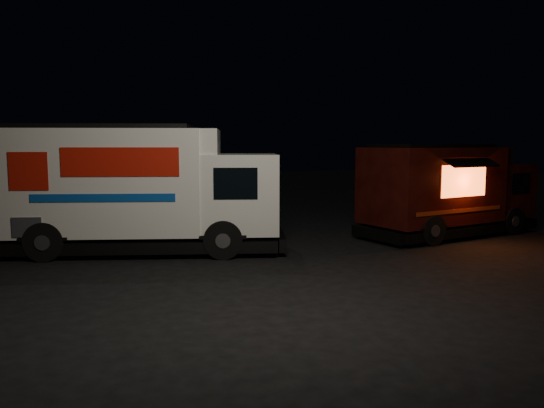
{
  "coord_description": "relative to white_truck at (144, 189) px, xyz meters",
  "views": [
    {
      "loc": [
        -4.42,
        -11.43,
        2.88
      ],
      "look_at": [
        0.63,
        2.0,
        1.25
      ],
      "focal_mm": 35.0,
      "sensor_mm": 36.0,
      "label": 1
    }
  ],
  "objects": [
    {
      "name": "ground",
      "position": [
        2.65,
        -2.95,
        -1.69
      ],
      "size": [
        80.0,
        80.0,
        0.0
      ],
      "primitive_type": "plane",
      "color": "black",
      "rests_on": "ground"
    },
    {
      "name": "white_truck",
      "position": [
        0.0,
        0.0,
        0.0
      ],
      "size": [
        7.86,
        4.62,
        3.38
      ],
      "primitive_type": null,
      "rotation": [
        0.0,
        0.0,
        -0.3
      ],
      "color": "silver",
      "rests_on": "ground"
    },
    {
      "name": "red_truck",
      "position": [
        9.36,
        -0.76,
        -0.25
      ],
      "size": [
        6.49,
        3.33,
        2.88
      ],
      "primitive_type": null,
      "rotation": [
        0.0,
        0.0,
        0.18
      ],
      "color": "#3B0F0A",
      "rests_on": "ground"
    }
  ]
}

